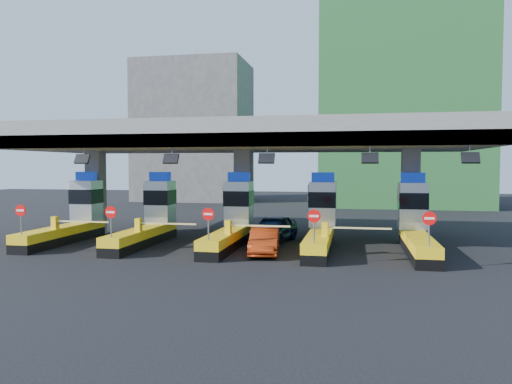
# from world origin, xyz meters

# --- Properties ---
(ground) EXTENTS (120.00, 120.00, 0.00)m
(ground) POSITION_xyz_m (0.00, 0.00, 0.00)
(ground) COLOR black
(ground) RESTS_ON ground
(toll_canopy) EXTENTS (28.00, 12.09, 7.00)m
(toll_canopy) POSITION_xyz_m (0.00, 2.87, 6.13)
(toll_canopy) COLOR slate
(toll_canopy) RESTS_ON ground
(toll_lane_far_left) EXTENTS (4.43, 8.00, 4.16)m
(toll_lane_far_left) POSITION_xyz_m (-10.00, 0.28, 1.40)
(toll_lane_far_left) COLOR black
(toll_lane_far_left) RESTS_ON ground
(toll_lane_left) EXTENTS (4.43, 8.00, 4.16)m
(toll_lane_left) POSITION_xyz_m (-5.00, 0.28, 1.40)
(toll_lane_left) COLOR black
(toll_lane_left) RESTS_ON ground
(toll_lane_center) EXTENTS (4.43, 8.00, 4.16)m
(toll_lane_center) POSITION_xyz_m (0.00, 0.28, 1.40)
(toll_lane_center) COLOR black
(toll_lane_center) RESTS_ON ground
(toll_lane_right) EXTENTS (4.43, 8.00, 4.16)m
(toll_lane_right) POSITION_xyz_m (5.00, 0.28, 1.40)
(toll_lane_right) COLOR black
(toll_lane_right) RESTS_ON ground
(toll_lane_far_right) EXTENTS (4.43, 8.00, 4.16)m
(toll_lane_far_right) POSITION_xyz_m (10.00, 0.28, 1.40)
(toll_lane_far_right) COLOR black
(toll_lane_far_right) RESTS_ON ground
(bg_building_scaffold) EXTENTS (18.00, 12.00, 28.00)m
(bg_building_scaffold) POSITION_xyz_m (12.00, 32.00, 14.00)
(bg_building_scaffold) COLOR #1E5926
(bg_building_scaffold) RESTS_ON ground
(bg_building_concrete) EXTENTS (14.00, 10.00, 18.00)m
(bg_building_concrete) POSITION_xyz_m (-14.00, 36.00, 9.00)
(bg_building_concrete) COLOR #4C4C49
(bg_building_concrete) RESTS_ON ground
(van) EXTENTS (2.74, 4.99, 1.61)m
(van) POSITION_xyz_m (2.09, 1.81, 0.80)
(van) COLOR black
(van) RESTS_ON ground
(red_car) EXTENTS (1.90, 4.20, 1.34)m
(red_car) POSITION_xyz_m (2.28, -2.25, 0.67)
(red_car) COLOR #982A0B
(red_car) RESTS_ON ground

